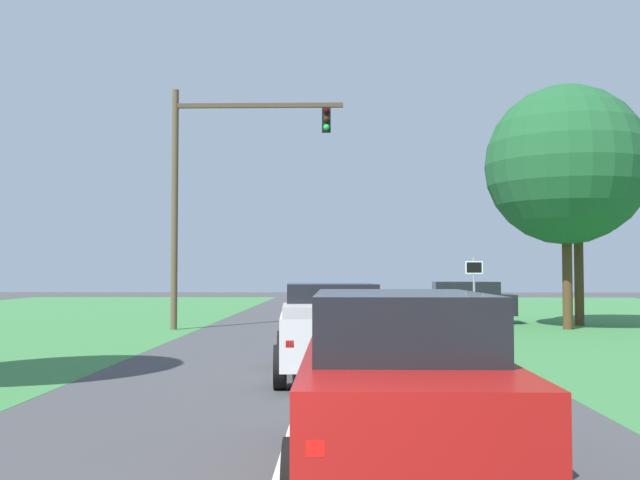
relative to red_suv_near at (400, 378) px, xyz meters
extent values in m
plane|color=#424244|center=(-1.24, 8.66, -0.99)|extent=(120.00, 120.00, 0.00)
cube|color=#9E1411|center=(0.00, -0.07, -0.19)|extent=(2.01, 4.98, 0.89)
cube|color=black|center=(0.00, 0.18, 0.58)|extent=(1.77, 3.09, 0.63)
cube|color=red|center=(-0.82, -2.53, -0.14)|extent=(0.14, 0.06, 0.12)
cube|color=red|center=(0.82, -2.52, -0.14)|extent=(0.14, 0.06, 0.12)
cylinder|color=black|center=(-1.00, 1.47, -0.63)|extent=(0.24, 0.72, 0.72)
cylinder|color=black|center=(1.00, 1.48, -0.63)|extent=(0.24, 0.72, 0.72)
cube|color=silver|center=(-0.81, 7.20, -0.14)|extent=(2.28, 5.26, 0.91)
cube|color=black|center=(-0.79, 6.95, 0.60)|extent=(1.85, 2.06, 0.56)
cube|color=#B8B8B8|center=(-0.71, 5.61, 0.42)|extent=(1.99, 2.07, 0.20)
cube|color=red|center=(-1.46, 4.61, -0.09)|extent=(0.14, 0.07, 0.12)
cube|color=red|center=(0.15, 4.71, -0.09)|extent=(0.14, 0.07, 0.12)
cylinder|color=black|center=(-1.88, 8.74, -0.59)|extent=(0.28, 0.81, 0.80)
cylinder|color=black|center=(0.08, 8.86, -0.59)|extent=(0.28, 0.81, 0.80)
cylinder|color=black|center=(-1.69, 5.55, -0.59)|extent=(0.28, 0.81, 0.80)
cylinder|color=black|center=(0.27, 5.67, -0.59)|extent=(0.28, 0.81, 0.80)
cylinder|color=brown|center=(-6.64, 19.22, 3.42)|extent=(0.24, 0.24, 8.83)
cube|color=#4C3D2B|center=(-3.54, 19.22, 7.24)|extent=(6.19, 0.16, 0.16)
cube|color=black|center=(-1.06, 19.22, 6.69)|extent=(0.32, 0.28, 0.90)
sphere|color=black|center=(-1.06, 19.07, 6.99)|extent=(0.22, 0.22, 0.22)
sphere|color=black|center=(-1.06, 19.07, 6.69)|extent=(0.22, 0.22, 0.22)
sphere|color=#1ED83F|center=(-1.06, 19.07, 6.39)|extent=(0.22, 0.22, 0.22)
cylinder|color=gray|center=(4.08, 18.12, 0.31)|extent=(0.08, 0.08, 2.61)
cube|color=white|center=(4.08, 18.09, 1.27)|extent=(0.60, 0.03, 0.44)
cube|color=black|center=(4.08, 18.07, 1.27)|extent=(0.52, 0.01, 0.36)
cylinder|color=#4C351E|center=(7.79, 19.69, 0.93)|extent=(0.36, 0.36, 3.85)
sphere|color=#1F562D|center=(7.79, 19.69, 5.07)|extent=(5.90, 5.90, 5.90)
cube|color=black|center=(4.40, 22.97, -0.23)|extent=(4.37, 1.99, 0.84)
cube|color=black|center=(4.61, 22.96, 0.45)|extent=(2.64, 1.71, 0.52)
cube|color=red|center=(2.29, 23.79, -0.19)|extent=(0.06, 0.14, 0.12)
cube|color=red|center=(2.25, 22.27, -0.19)|extent=(0.06, 0.14, 0.12)
cylinder|color=black|center=(5.76, 23.86, -0.65)|extent=(0.69, 0.24, 0.68)
cylinder|color=black|center=(5.71, 22.00, -0.65)|extent=(0.69, 0.24, 0.68)
cylinder|color=black|center=(3.09, 23.94, -0.65)|extent=(0.69, 0.24, 0.68)
cylinder|color=black|center=(3.03, 22.07, -0.65)|extent=(0.69, 0.24, 0.68)
cylinder|color=#4C351E|center=(8.85, 21.67, 1.05)|extent=(0.36, 0.36, 4.08)
sphere|color=#226027|center=(8.85, 21.67, 5.16)|extent=(5.52, 5.52, 5.52)
camera|label=1|loc=(-0.66, -7.91, 1.12)|focal=41.87mm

